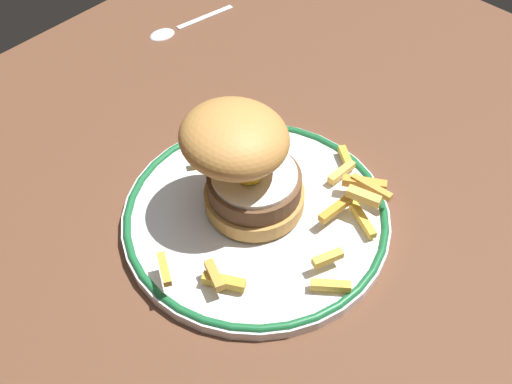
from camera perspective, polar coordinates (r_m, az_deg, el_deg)
name	(u,v)px	position (r cm, az deg, el deg)	size (l,w,h in cm)	color
ground_plane	(237,286)	(63.00, -1.69, -8.40)	(115.96, 93.67, 4.00)	brown
dinner_plate	(256,216)	(64.44, 0.00, -2.20)	(27.13, 27.13, 1.60)	silver
burger	(243,160)	(60.35, -1.16, 2.85)	(13.33, 13.21, 11.90)	#BA833E
fries_pile	(287,194)	(64.30, 2.83, -0.14)	(25.81, 23.32, 2.93)	gold
spoon	(171,29)	(90.11, -7.60, 14.29)	(13.39, 4.05, 0.90)	silver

